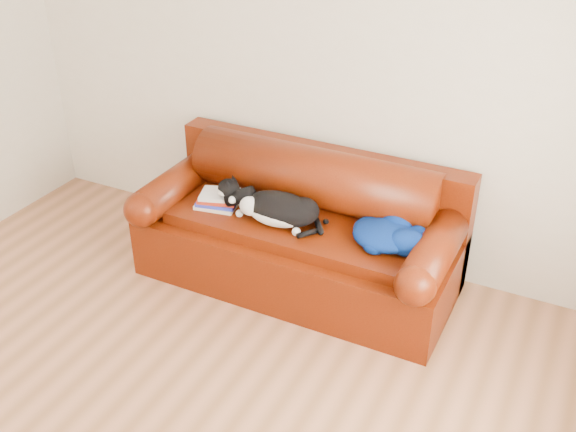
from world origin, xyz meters
The scene contains 7 objects.
ground centered at (0.00, 0.00, 0.00)m, with size 4.50×4.50×0.00m, color brown.
room_shell centered at (0.12, 0.02, 1.67)m, with size 4.52×4.02×2.61m.
sofa_base centered at (0.20, 1.49, 0.24)m, with size 2.10×0.90×0.50m.
sofa_back centered at (0.20, 1.74, 0.54)m, with size 2.10×1.01×0.88m.
book_stack centered at (-0.34, 1.39, 0.55)m, with size 0.30×0.26×0.10m.
cat centered at (0.12, 1.37, 0.60)m, with size 0.73×0.35×0.26m.
blanket centered at (0.83, 1.46, 0.57)m, with size 0.52×0.42×0.15m.
Camera 1 is at (1.85, -1.93, 2.73)m, focal length 42.00 mm.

